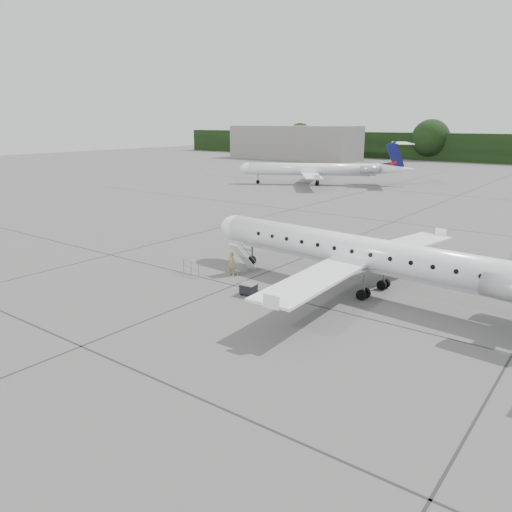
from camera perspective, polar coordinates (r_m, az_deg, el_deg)
The scene contains 8 objects.
ground at distance 29.52m, azimuth 3.26°, elevation -7.31°, with size 320.00×320.00×0.00m, color #5C5C5A.
terminal_building at distance 157.79m, azimuth 4.42°, elevation 12.80°, with size 40.00×14.00×10.00m, color slate.
main_regional_jet at distance 34.14m, azimuth 12.10°, elevation 2.19°, with size 29.68×21.37×7.61m, color white, non-canonical shape.
airstair at distance 38.23m, azimuth -1.52°, elevation -0.14°, with size 0.85×2.17×2.38m, color white, non-canonical shape.
passenger at distance 37.44m, azimuth -2.81°, elevation -0.92°, with size 0.67×0.44×1.83m, color #948151.
safety_railing at distance 38.10m, azimuth -7.44°, elevation -1.40°, with size 2.20×0.08×1.00m, color gray, non-canonical shape.
baggage_cart at distance 33.41m, azimuth -0.86°, elevation -3.78°, with size 0.99×0.80×0.86m, color black, non-canonical shape.
bg_regional_left at distance 93.21m, azimuth 6.40°, elevation 10.50°, with size 29.67×21.36×7.78m, color white, non-canonical shape.
Camera 1 is at (15.05, -22.77, 11.24)m, focal length 35.00 mm.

